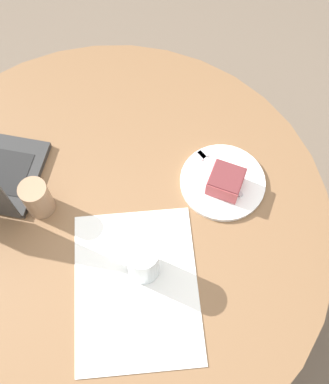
{
  "coord_description": "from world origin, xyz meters",
  "views": [
    {
      "loc": [
        0.47,
        0.1,
        1.79
      ],
      "look_at": [
        -0.03,
        0.16,
        0.78
      ],
      "focal_mm": 42.0,
      "sensor_mm": 36.0,
      "label": 1
    }
  ],
  "objects": [
    {
      "name": "coffee_glass",
      "position": [
        -0.04,
        -0.16,
        0.8
      ],
      "size": [
        0.07,
        0.07,
        0.1
      ],
      "color": "#997556",
      "rests_on": "dining_table"
    },
    {
      "name": "dining_table",
      "position": [
        0.0,
        0.0,
        0.62
      ],
      "size": [
        1.16,
        1.16,
        0.74
      ],
      "color": "brown",
      "rests_on": "ground_plane"
    },
    {
      "name": "plate",
      "position": [
        -0.06,
        0.31,
        0.75
      ],
      "size": [
        0.22,
        0.22,
        0.01
      ],
      "color": "white",
      "rests_on": "dining_table"
    },
    {
      "name": "water_glass",
      "position": [
        0.15,
        0.09,
        0.81
      ],
      "size": [
        0.08,
        0.08,
        0.12
      ],
      "color": "silver",
      "rests_on": "dining_table"
    },
    {
      "name": "fork",
      "position": [
        -0.1,
        0.3,
        0.76
      ],
      "size": [
        0.16,
        0.11,
        0.0
      ],
      "rotation": [
        0.0,
        0.0,
        3.7
      ],
      "color": "silver",
      "rests_on": "plate"
    },
    {
      "name": "paper_document",
      "position": [
        0.19,
        0.06,
        0.74
      ],
      "size": [
        0.39,
        0.3,
        0.0
      ],
      "rotation": [
        0.0,
        0.0,
        -0.02
      ],
      "color": "white",
      "rests_on": "dining_table"
    },
    {
      "name": "ground_plane",
      "position": [
        0.0,
        0.0,
        0.0
      ],
      "size": [
        12.0,
        12.0,
        0.0
      ],
      "primitive_type": "plane",
      "color": "#6B5B4C"
    },
    {
      "name": "cake_slice",
      "position": [
        -0.04,
        0.31,
        0.78
      ],
      "size": [
        0.11,
        0.11,
        0.06
      ],
      "rotation": [
        0.0,
        0.0,
        5.8
      ],
      "color": "#B74C51",
      "rests_on": "plate"
    }
  ]
}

